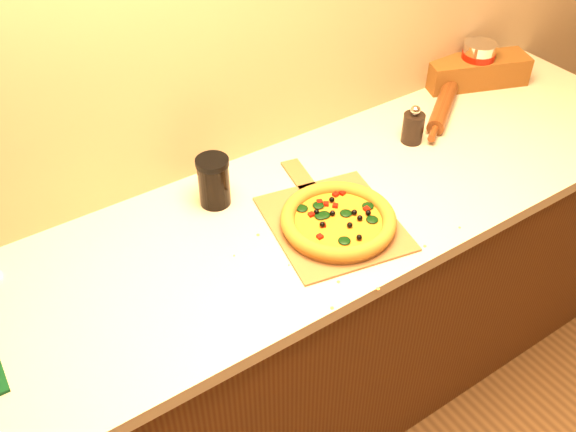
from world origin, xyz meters
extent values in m
plane|color=#9E8460|center=(0.00, 1.75, 1.35)|extent=(4.00, 0.00, 4.00)
cube|color=#4A2410|center=(0.00, 1.43, 0.43)|extent=(2.80, 0.65, 0.86)
cube|color=beige|center=(0.00, 1.43, 0.88)|extent=(2.84, 0.68, 0.04)
cube|color=brown|center=(0.16, 1.34, 0.90)|extent=(0.40, 0.43, 0.01)
cube|color=brown|center=(0.20, 1.57, 0.90)|extent=(0.08, 0.16, 0.01)
cylinder|color=#C07630|center=(0.16, 1.32, 0.91)|extent=(0.30, 0.30, 0.01)
cylinder|color=orange|center=(0.16, 1.32, 0.93)|extent=(0.25, 0.25, 0.01)
torus|color=brown|center=(0.16, 1.32, 0.93)|extent=(0.31, 0.31, 0.04)
ellipsoid|color=black|center=(0.20, 1.34, 0.93)|extent=(0.03, 0.03, 0.01)
sphere|color=black|center=(0.12, 1.30, 0.94)|extent=(0.02, 0.02, 0.02)
cube|color=#920B05|center=(0.18, 1.27, 0.93)|extent=(0.02, 0.02, 0.01)
cylinder|color=black|center=(0.61, 1.52, 0.95)|extent=(0.07, 0.07, 0.10)
sphere|color=silver|center=(0.61, 1.52, 1.01)|extent=(0.03, 0.03, 0.03)
cylinder|color=#53260E|center=(0.81, 1.58, 0.93)|extent=(0.26, 0.21, 0.06)
cylinder|color=#53260E|center=(0.95, 1.69, 0.93)|extent=(0.07, 0.06, 0.02)
cylinder|color=#53260E|center=(0.66, 1.48, 0.93)|extent=(0.07, 0.06, 0.02)
cylinder|color=silver|center=(1.05, 1.68, 0.98)|extent=(0.11, 0.11, 0.16)
cylinder|color=#941005|center=(1.05, 1.68, 0.99)|extent=(0.12, 0.12, 0.07)
cube|color=brown|center=(1.05, 1.67, 0.95)|extent=(0.39, 0.24, 0.10)
cylinder|color=black|center=(-0.06, 1.60, 0.97)|extent=(0.09, 0.09, 0.13)
cylinder|color=black|center=(-0.06, 1.60, 1.04)|extent=(0.09, 0.09, 0.02)
camera|label=1|loc=(-0.68, 0.31, 2.05)|focal=40.00mm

